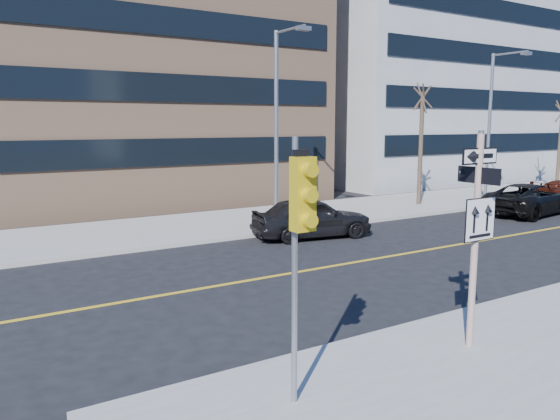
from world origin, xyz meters
TOP-DOWN VIEW (x-y plane):
  - ground at (0.00, 0.00)m, footprint 120.00×120.00m
  - far_sidewalk at (18.00, 12.00)m, footprint 66.00×6.00m
  - road_centerline at (12.00, 4.00)m, footprint 40.00×0.14m
  - sign_pole at (0.00, -2.51)m, footprint 0.92×0.92m
  - traffic_signal at (-4.00, -2.66)m, footprint 0.32×0.45m
  - parked_car_a at (3.66, 7.86)m, footprint 2.69×4.87m
  - parked_car_c at (15.67, 6.71)m, footprint 3.22×5.71m
  - streetlight_a at (4.00, 10.76)m, footprint 0.55×2.25m
  - streetlight_b at (18.00, 10.76)m, footprint 0.55×2.25m
  - street_tree_west at (13.00, 11.30)m, footprint 1.80×1.80m
  - building_brick at (2.00, 25.00)m, footprint 18.00×18.00m
  - building_grey_mid at (24.00, 24.00)m, footprint 20.00×16.00m
  - building_grey_far at (45.00, 27.00)m, footprint 18.00×18.00m

SIDE VIEW (x-z plane):
  - ground at x=0.00m, z-range 0.00..0.00m
  - road_centerline at x=12.00m, z-range 0.00..0.01m
  - far_sidewalk at x=18.00m, z-range 0.00..0.15m
  - parked_car_c at x=15.67m, z-range 0.00..1.50m
  - parked_car_a at x=3.66m, z-range 0.00..1.57m
  - sign_pole at x=0.00m, z-range 0.41..4.47m
  - traffic_signal at x=-4.00m, z-range 1.03..5.03m
  - streetlight_a at x=4.00m, z-range 0.76..8.76m
  - streetlight_b at x=18.00m, z-range 0.76..8.76m
  - street_tree_west at x=13.00m, z-range 2.35..8.70m
  - building_grey_mid at x=24.00m, z-range 0.00..15.00m
  - building_grey_far at x=45.00m, z-range 0.00..16.00m
  - building_brick at x=2.00m, z-range 0.00..18.00m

